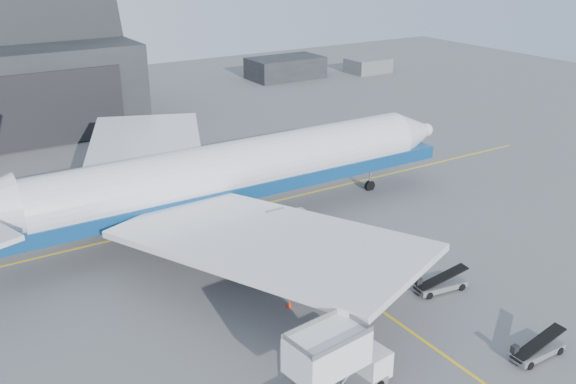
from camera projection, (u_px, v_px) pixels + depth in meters
ground at (364, 299)px, 48.14m from camera, size 200.00×200.00×0.00m
taxi_lines at (277, 237)px, 58.09m from camera, size 80.00×42.12×0.02m
distant_bldg_a at (286, 78)px, 123.56m from camera, size 14.00×8.00×4.00m
distant_bldg_b at (368, 72)px, 128.84m from camera, size 8.00×6.00×2.80m
airliner at (216, 175)px, 58.03m from camera, size 53.03×51.42×18.61m
catering_truck at (334, 366)px, 36.76m from camera, size 7.14×3.34×4.74m
pushback_tug at (261, 251)px, 53.94m from camera, size 4.22×2.90×1.80m
belt_loader_a at (537, 350)px, 41.32m from camera, size 4.27×1.52×1.63m
belt_loader_b at (440, 284)px, 49.09m from camera, size 4.52×2.02×1.69m
traffic_cone at (289, 303)px, 47.06m from camera, size 0.36×0.36×0.53m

